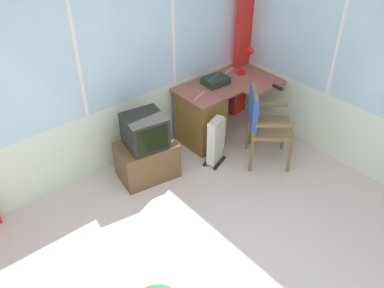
% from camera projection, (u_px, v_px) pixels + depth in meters
% --- Properties ---
extents(north_window_panel, '(4.70, 0.07, 2.54)m').
position_uv_depth(north_window_panel, '(79.00, 72.00, 4.04)').
color(north_window_panel, silver).
rests_on(north_window_panel, ground).
extents(curtain_corner, '(0.32, 0.10, 2.44)m').
position_uv_depth(curtain_corner, '(245.00, 29.00, 5.15)').
color(curtain_corner, red).
rests_on(curtain_corner, ground).
extents(desk, '(1.26, 0.77, 0.73)m').
position_uv_depth(desk, '(203.00, 115.00, 5.04)').
color(desk, '#945046').
rests_on(desk, ground).
extents(desk_lamp, '(0.22, 0.19, 0.36)m').
position_uv_depth(desk_lamp, '(249.00, 56.00, 5.10)').
color(desk_lamp, red).
rests_on(desk_lamp, desk).
extents(tv_remote, '(0.06, 0.15, 0.02)m').
position_uv_depth(tv_remote, '(278.00, 87.00, 4.90)').
color(tv_remote, black).
rests_on(tv_remote, desk).
extents(paper_tray, '(0.31, 0.25, 0.09)m').
position_uv_depth(paper_tray, '(216.00, 81.00, 4.96)').
color(paper_tray, '#1E2C25').
rests_on(paper_tray, desk).
extents(wooden_armchair, '(0.68, 0.68, 0.93)m').
position_uv_depth(wooden_armchair, '(261.00, 118.00, 4.60)').
color(wooden_armchair, brown).
rests_on(wooden_armchair, ground).
extents(tv_on_stand, '(0.71, 0.54, 0.80)m').
position_uv_depth(tv_on_stand, '(146.00, 150.00, 4.51)').
color(tv_on_stand, brown).
rests_on(tv_on_stand, ground).
extents(space_heater, '(0.33, 0.25, 0.60)m').
position_uv_depth(space_heater, '(216.00, 140.00, 4.74)').
color(space_heater, white).
rests_on(space_heater, ground).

